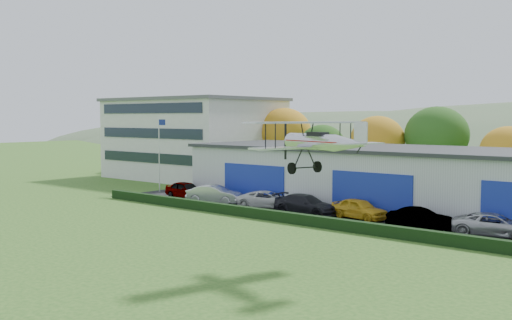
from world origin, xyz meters
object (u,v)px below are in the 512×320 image
Objects in this scene: car_1 at (214,194)px; hangar at (405,178)px; office_block at (194,138)px; biplane at (319,140)px; flagpole at (160,147)px; car_6 at (495,225)px; car_4 at (359,209)px; car_5 at (421,219)px; car_2 at (268,200)px; car_0 at (186,190)px; car_3 at (306,205)px.

hangar is at bearing -80.29° from car_1.
office_block is 47.51m from biplane.
car_6 is at bearing -2.06° from flagpole.
car_4 is 5.58m from car_5.
office_block is 2.77× the size of biplane.
car_4 is (-0.38, -7.15, -1.81)m from hangar.
car_2 is at bearing -31.15° from office_block.
car_4 is 10.24m from car_6.
biplane is (24.40, -13.68, 5.86)m from car_0.
car_0 reaches higher than car_2.
biplane reaches higher than car_1.
flagpole reaches higher than car_4.
car_4 reaches higher than car_5.
car_5 is at bearing -88.40° from car_0.
office_block is (-33.00, 7.02, 2.56)m from hangar.
hangar reaches higher than car_4.
hangar is 12.37m from car_6.
biplane is (5.52, -14.11, 5.87)m from car_4.
car_3 reaches higher than car_2.
car_5 is at bearing 87.86° from car_6.
car_1 is at bearing 78.75° from car_6.
flagpole is 1.07× the size of biplane.
flagpole is 20.58m from car_3.
car_0 is 1.03× the size of car_5.
car_3 is 4.50m from car_4.
car_2 is at bearing -85.41° from car_0.
car_1 is 0.93× the size of car_6.
office_block reaches higher than biplane.
car_3 is at bearing 110.77° from car_4.
car_5 is at bearing -117.85° from car_2.
car_5 is (19.81, 0.14, -0.08)m from car_1.
car_3 is 14.67m from car_6.
car_5 is at bearing -91.56° from car_3.
hangar reaches higher than car_5.
car_6 is at bearing -86.21° from car_0.
car_5 is (5.48, -1.07, -0.04)m from car_4.
car_3 is 1.20× the size of car_5.
car_5 reaches higher than car_2.
hangar is 7.72× the size of car_2.
hangar is at bearing -65.40° from car_0.
car_3 is (-4.79, -8.03, -1.80)m from hangar.
car_5 is at bearing -91.52° from car_4.
hangar is 25.68m from flagpole.
car_5 is (5.10, -8.22, -1.85)m from hangar.
office_block is 3.71× the size of car_3.
car_6 is at bearing -36.24° from hangar.
office_block reaches higher than car_5.
car_4 is at bearing 64.23° from car_5.
office_block reaches higher than car_4.
hangar reaches higher than car_0.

